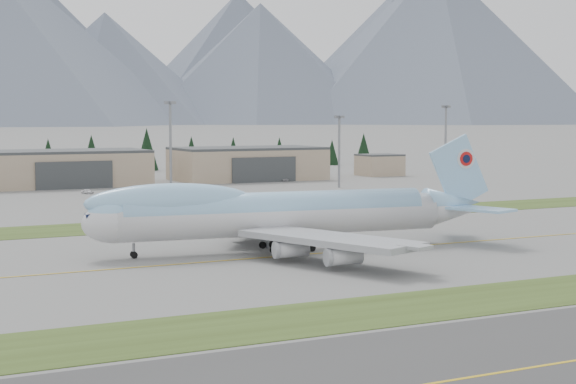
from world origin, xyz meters
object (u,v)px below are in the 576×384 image
hangar_right (248,163)px  service_vehicle_b (165,193)px  hangar_center (65,168)px  service_vehicle_c (284,181)px  boeing_747_freighter (277,213)px  service_vehicle_a (88,194)px

hangar_right → service_vehicle_b: hangar_right is taller
hangar_center → hangar_right: size_ratio=1.00×
hangar_right → service_vehicle_c: size_ratio=10.16×
boeing_747_freighter → hangar_center: (-2.43, 144.36, -0.54)m
boeing_747_freighter → service_vehicle_b: boeing_747_freighter is taller
service_vehicle_c → service_vehicle_b: bearing=-140.1°
service_vehicle_b → hangar_right: bearing=-47.9°
hangar_right → service_vehicle_b: bearing=-137.2°
hangar_center → service_vehicle_c: size_ratio=10.16×
service_vehicle_b → service_vehicle_c: 54.73m
hangar_center → service_vehicle_a: (-0.36, -30.26, -5.39)m
hangar_right → service_vehicle_b: 55.98m
service_vehicle_a → service_vehicle_c: size_ratio=0.80×
service_vehicle_b → service_vehicle_c: (48.39, 25.57, 0.00)m
boeing_747_freighter → service_vehicle_a: (-2.79, 114.10, -5.93)m
boeing_747_freighter → hangar_center: 144.38m
hangar_center → service_vehicle_a: 30.74m
hangar_center → hangar_right: bearing=0.0°
hangar_center → service_vehicle_c: hangar_center is taller
service_vehicle_a → service_vehicle_b: bearing=-52.5°
service_vehicle_c → hangar_center: bearing=-178.2°
hangar_right → boeing_747_freighter: bearing=-111.7°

